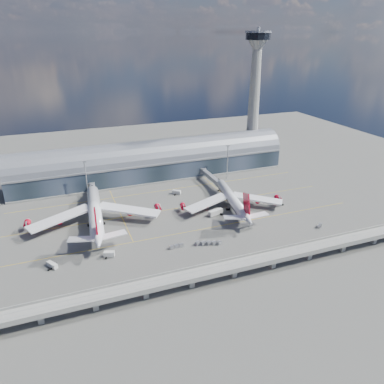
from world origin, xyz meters
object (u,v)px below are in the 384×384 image
object	(u,v)px
floodlight_mast_left	(86,179)
service_truck_5	(177,192)
floodlight_mast_right	(228,161)
service_truck_1	(109,254)
airliner_right	(232,200)
cargo_train_2	(320,226)
service_truck_3	(279,202)
cargo_train_1	(208,243)
airliner_left	(95,213)
control_tower	(254,99)
service_truck_2	(216,212)
service_truck_4	(159,207)
cargo_train_0	(176,246)
service_truck_0	(52,265)

from	to	relation	value
floodlight_mast_left	service_truck_5	distance (m)	58.95
floodlight_mast_left	floodlight_mast_right	distance (m)	100.00
floodlight_mast_left	service_truck_1	bearing A→B (deg)	-89.11
airliner_right	cargo_train_2	xyz separation A→B (m)	(34.49, -39.27, -4.70)
service_truck_3	cargo_train_1	size ratio (longest dim) A/B	0.51
airliner_left	service_truck_3	xyz separation A→B (m)	(110.67, -14.77, -5.32)
control_tower	service_truck_2	bearing A→B (deg)	-130.22
floodlight_mast_right	airliner_left	distance (m)	107.21
floodlight_mast_left	cargo_train_1	size ratio (longest dim) A/B	1.90
service_truck_2	cargo_train_2	world-z (taller)	service_truck_2
airliner_right	service_truck_5	size ratio (longest dim) A/B	11.74
airliner_right	control_tower	bearing A→B (deg)	63.68
cargo_train_1	control_tower	bearing A→B (deg)	-56.05
service_truck_4	service_truck_3	bearing A→B (deg)	-1.71
service_truck_1	service_truck_3	distance (m)	111.57
service_truck_2	service_truck_5	distance (m)	39.36
service_truck_1	cargo_train_1	distance (m)	49.51
airliner_left	cargo_train_2	bearing A→B (deg)	-17.88
airliner_right	cargo_train_2	bearing A→B (deg)	-39.12
control_tower	floodlight_mast_right	distance (m)	58.76
airliner_left	airliner_right	distance (m)	81.55
control_tower	service_truck_2	world-z (taller)	control_tower
control_tower	airliner_right	xyz separation A→B (m)	(-54.15, -74.78, -46.11)
airliner_right	cargo_train_1	bearing A→B (deg)	-122.04
service_truck_5	airliner_left	bearing A→B (deg)	152.16
floodlight_mast_left	cargo_train_2	distance (m)	144.47
service_truck_5	cargo_train_2	size ratio (longest dim) A/B	1.22
service_truck_3	cargo_train_0	size ratio (longest dim) A/B	0.92
service_truck_3	service_truck_4	bearing A→B (deg)	-162.47
service_truck_0	service_truck_3	bearing A→B (deg)	-24.24
service_truck_3	service_truck_5	world-z (taller)	service_truck_3
service_truck_0	service_truck_4	xyz separation A→B (m)	(63.08, 41.61, -0.00)
floodlight_mast_left	service_truck_3	bearing A→B (deg)	-25.36
service_truck_1	service_truck_2	distance (m)	70.20
floodlight_mast_left	cargo_train_0	bearing A→B (deg)	-66.53
floodlight_mast_right	service_truck_3	distance (m)	54.75
control_tower	service_truck_5	distance (m)	102.75
floodlight_mast_right	service_truck_5	size ratio (longest dim) A/B	4.50
service_truck_2	floodlight_mast_left	bearing A→B (deg)	38.08
service_truck_1	service_truck_4	world-z (taller)	service_truck_1
floodlight_mast_right	service_truck_4	world-z (taller)	floodlight_mast_right
cargo_train_1	cargo_train_2	bearing A→B (deg)	-112.44
airliner_left	cargo_train_2	xyz separation A→B (m)	(115.51, -48.46, -6.11)
control_tower	floodlight_mast_right	xyz separation A→B (m)	(-35.00, -28.00, -38.00)
control_tower	cargo_train_0	xyz separation A→B (m)	(-101.01, -106.28, -50.77)
service_truck_4	cargo_train_2	world-z (taller)	service_truck_4
floodlight_mast_right	service_truck_1	world-z (taller)	floodlight_mast_right
cargo_train_2	service_truck_4	bearing A→B (deg)	89.88
floodlight_mast_right	cargo_train_0	bearing A→B (deg)	-130.14
service_truck_1	cargo_train_2	world-z (taller)	service_truck_1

